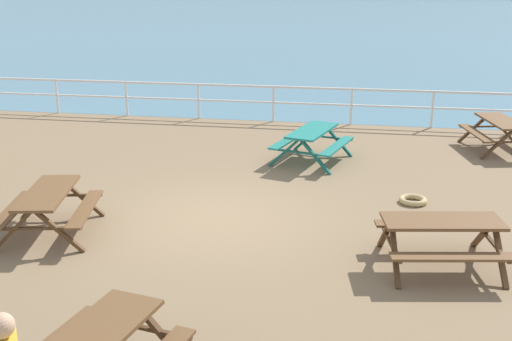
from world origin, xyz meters
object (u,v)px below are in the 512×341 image
at_px(picnic_table_mid_centre, 48,202).
at_px(picnic_table_seaward, 312,138).
at_px(picnic_table_near_right, 442,231).
at_px(picnic_table_far_left, 501,128).

xyz_separation_m(picnic_table_mid_centre, picnic_table_seaward, (4.12, 5.05, 0.00)).
distance_m(picnic_table_near_right, picnic_table_seaward, 5.76).
bearing_deg(picnic_table_seaward, picnic_table_far_left, -52.99).
height_order(picnic_table_far_left, picnic_table_seaward, same).
bearing_deg(picnic_table_near_right, picnic_table_seaward, 105.49).
relative_size(picnic_table_mid_centre, picnic_table_seaward, 0.96).
relative_size(picnic_table_far_left, picnic_table_seaward, 0.97).
bearing_deg(picnic_table_near_right, picnic_table_far_left, 63.40).
distance_m(picnic_table_far_left, picnic_table_seaward, 4.92).
bearing_deg(picnic_table_seaward, picnic_table_near_right, -139.11).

